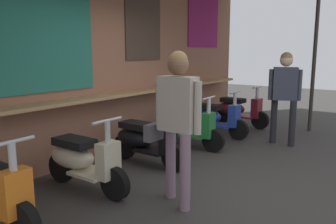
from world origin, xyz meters
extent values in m
plane|color=#383533|center=(0.00, 0.00, 0.00)|extent=(26.15, 26.15, 0.00)
cube|color=#8C5B44|center=(0.00, 2.02, 1.71)|extent=(9.34, 0.25, 3.41)
cube|color=#A87F51|center=(0.00, 1.72, 1.04)|extent=(8.40, 0.36, 0.05)
cube|color=#236B5B|center=(-1.02, 1.89, 2.12)|extent=(1.58, 0.02, 1.89)
cube|color=#423328|center=(1.05, 1.89, 2.42)|extent=(0.98, 0.02, 1.68)
cube|color=#841E56|center=(3.25, 1.89, 2.46)|extent=(1.34, 0.02, 1.25)
cylinder|color=#332D28|center=(3.92, -0.46, 1.67)|extent=(0.08, 0.08, 3.35)
cube|color=orange|center=(-2.36, 0.60, 0.47)|extent=(0.29, 0.17, 0.44)
cylinder|color=#B7B7BC|center=(-2.36, 0.60, 0.60)|extent=(0.07, 0.07, 0.70)
cylinder|color=#B7B7BC|center=(-2.36, 0.60, 0.95)|extent=(0.46, 0.05, 0.04)
cylinder|color=black|center=(-2.36, 0.50, 0.20)|extent=(0.12, 0.40, 0.40)
ellipsoid|color=beige|center=(-1.19, 1.25, 0.40)|extent=(0.38, 0.70, 0.30)
cube|color=black|center=(-1.19, 1.20, 0.60)|extent=(0.30, 0.55, 0.10)
cube|color=beige|center=(-1.19, 0.90, 0.25)|extent=(0.38, 0.50, 0.04)
cube|color=beige|center=(-1.19, 0.60, 0.47)|extent=(0.28, 0.16, 0.44)
cylinder|color=#B7B7BC|center=(-1.19, 0.60, 0.60)|extent=(0.07, 0.07, 0.70)
cylinder|color=#B7B7BC|center=(-1.19, 0.60, 0.95)|extent=(0.46, 0.04, 0.04)
cylinder|color=black|center=(-1.18, 0.50, 0.20)|extent=(0.10, 0.40, 0.40)
cylinder|color=black|center=(-1.19, 1.50, 0.20)|extent=(0.10, 0.40, 0.40)
ellipsoid|color=black|center=(0.05, 1.25, 0.40)|extent=(0.39, 0.70, 0.30)
cube|color=black|center=(0.05, 1.20, 0.60)|extent=(0.31, 0.55, 0.10)
cube|color=black|center=(0.04, 0.90, 0.25)|extent=(0.39, 0.50, 0.04)
cube|color=black|center=(0.04, 0.60, 0.47)|extent=(0.28, 0.16, 0.44)
cylinder|color=#B7B7BC|center=(0.04, 0.60, 0.60)|extent=(0.07, 0.07, 0.70)
cylinder|color=#B7B7BC|center=(0.04, 0.60, 0.95)|extent=(0.46, 0.04, 0.04)
cylinder|color=black|center=(0.04, 0.50, 0.20)|extent=(0.11, 0.40, 0.40)
cylinder|color=black|center=(0.05, 1.50, 0.20)|extent=(0.11, 0.40, 0.40)
ellipsoid|color=#237533|center=(1.19, 1.25, 0.40)|extent=(0.43, 0.73, 0.30)
cube|color=black|center=(1.20, 1.20, 0.60)|extent=(0.34, 0.57, 0.10)
cube|color=#237533|center=(1.22, 0.90, 0.25)|extent=(0.42, 0.53, 0.04)
cube|color=#237533|center=(1.24, 0.60, 0.47)|extent=(0.29, 0.18, 0.44)
cylinder|color=#B7B7BC|center=(1.24, 0.60, 0.60)|extent=(0.07, 0.07, 0.70)
cylinder|color=#B7B7BC|center=(1.24, 0.60, 0.95)|extent=(0.46, 0.07, 0.04)
cylinder|color=black|center=(1.25, 0.50, 0.20)|extent=(0.13, 0.41, 0.40)
cylinder|color=black|center=(1.18, 1.50, 0.20)|extent=(0.13, 0.41, 0.40)
ellipsoid|color=#233D9E|center=(2.29, 1.25, 0.40)|extent=(0.39, 0.71, 0.30)
cube|color=black|center=(2.29, 1.20, 0.60)|extent=(0.31, 0.56, 0.10)
cube|color=#233D9E|center=(2.30, 0.90, 0.25)|extent=(0.39, 0.51, 0.04)
cube|color=#233D9E|center=(2.30, 0.60, 0.47)|extent=(0.28, 0.17, 0.44)
cylinder|color=#B7B7BC|center=(2.30, 0.60, 0.60)|extent=(0.07, 0.07, 0.70)
cylinder|color=#B7B7BC|center=(2.30, 0.60, 0.95)|extent=(0.46, 0.04, 0.04)
cylinder|color=black|center=(2.30, 0.50, 0.20)|extent=(0.11, 0.40, 0.40)
cylinder|color=black|center=(2.28, 1.50, 0.20)|extent=(0.11, 0.40, 0.40)
ellipsoid|color=maroon|center=(3.51, 1.25, 0.40)|extent=(0.41, 0.72, 0.30)
cube|color=black|center=(3.51, 1.20, 0.60)|extent=(0.33, 0.56, 0.10)
cube|color=maroon|center=(3.49, 0.90, 0.25)|extent=(0.40, 0.52, 0.04)
cube|color=maroon|center=(3.48, 0.60, 0.47)|extent=(0.29, 0.17, 0.44)
cylinder|color=#B7B7BC|center=(3.48, 0.60, 0.60)|extent=(0.07, 0.07, 0.70)
cylinder|color=#B7B7BC|center=(3.48, 0.60, 0.95)|extent=(0.46, 0.06, 0.04)
cylinder|color=black|center=(3.48, 0.50, 0.20)|extent=(0.12, 0.40, 0.40)
cylinder|color=black|center=(3.52, 1.50, 0.20)|extent=(0.12, 0.40, 0.40)
cylinder|color=gray|center=(-0.92, -0.31, 0.43)|extent=(0.12, 0.12, 0.86)
cylinder|color=gray|center=(-0.73, 0.01, 0.43)|extent=(0.12, 0.12, 0.86)
cube|color=#ADA393|center=(-0.83, -0.15, 1.17)|extent=(0.21, 0.43, 0.61)
sphere|color=brown|center=(-0.83, -0.15, 1.60)|extent=(0.23, 0.23, 0.23)
sphere|color=olive|center=(-0.83, -0.15, 1.64)|extent=(0.21, 0.21, 0.21)
cylinder|color=#ADA393|center=(-0.83, -0.40, 1.15)|extent=(0.08, 0.08, 0.57)
cylinder|color=#ADA393|center=(-0.83, 0.11, 1.15)|extent=(0.08, 0.08, 0.57)
cube|color=#4C4C51|center=(-0.85, 0.18, 0.81)|extent=(0.26, 0.10, 0.20)
cylinder|color=#232328|center=(2.47, -0.14, 0.43)|extent=(0.12, 0.12, 0.85)
cylinder|color=#232328|center=(2.43, -0.50, 0.43)|extent=(0.12, 0.12, 0.85)
cube|color=#383D4C|center=(2.45, -0.32, 1.15)|extent=(0.35, 0.47, 0.60)
sphere|color=beige|center=(2.45, -0.32, 1.58)|extent=(0.23, 0.23, 0.23)
sphere|color=olive|center=(2.45, -0.32, 1.62)|extent=(0.21, 0.21, 0.21)
cylinder|color=#383D4C|center=(2.36, -0.08, 1.13)|extent=(0.08, 0.08, 0.57)
cylinder|color=#383D4C|center=(2.55, -0.55, 1.13)|extent=(0.08, 0.08, 0.57)
camera|label=1|loc=(-3.95, -2.26, 1.74)|focal=36.83mm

